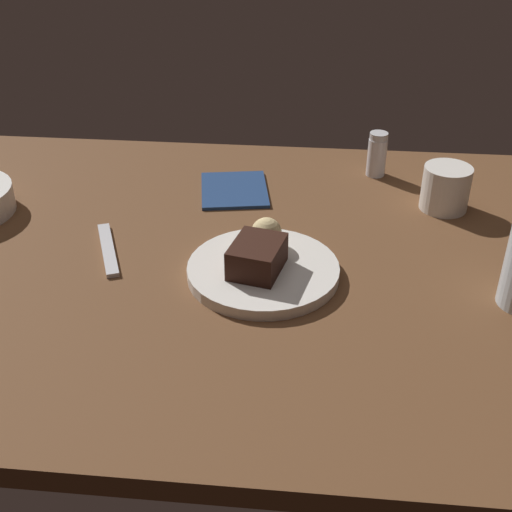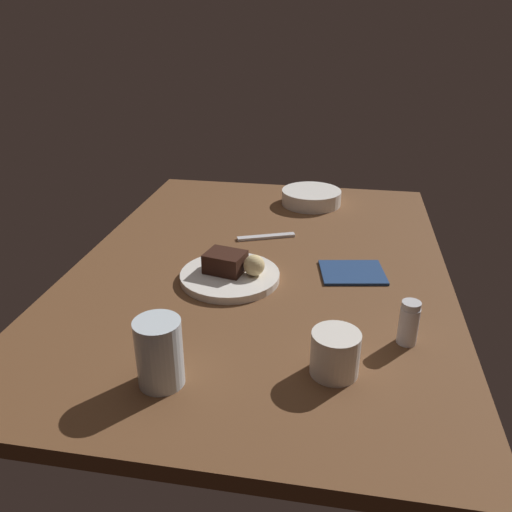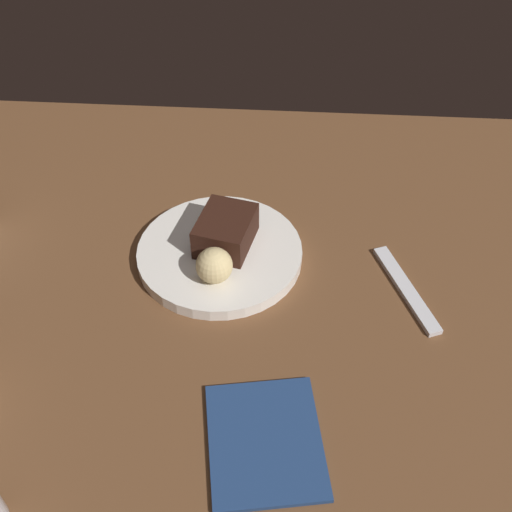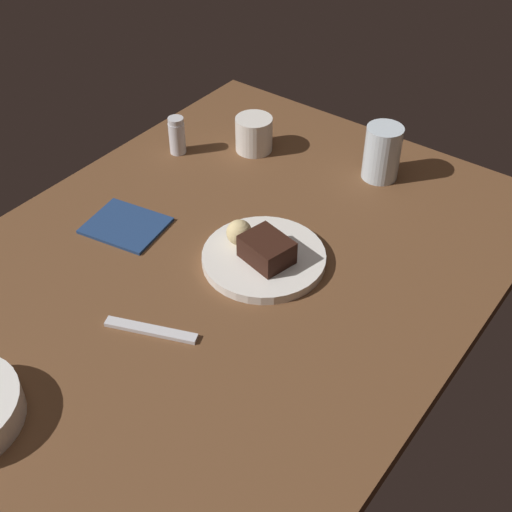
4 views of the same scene
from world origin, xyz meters
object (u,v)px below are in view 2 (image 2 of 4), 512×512
object	(u,v)px
bread_roll	(256,265)
coffee_cup	(335,353)
water_glass	(159,353)
dessert_spoon	(266,237)
side_bowl	(311,197)
dessert_plate	(230,276)
chocolate_cake_slice	(225,262)
salt_shaker	(409,323)
folded_napkin	(352,272)

from	to	relation	value
bread_roll	coffee_cup	size ratio (longest dim) A/B	0.58
water_glass	dessert_spoon	distance (cm)	59.81
side_bowl	coffee_cup	distance (cm)	80.44
dessert_plate	chocolate_cake_slice	world-z (taller)	chocolate_cake_slice
bread_roll	water_glass	size ratio (longest dim) A/B	0.41
dessert_plate	bread_roll	bearing A→B (deg)	-89.80
dessert_spoon	water_glass	bearing A→B (deg)	-118.93
bread_roll	salt_shaker	size ratio (longest dim) A/B	0.56
bread_roll	dessert_spoon	world-z (taller)	bread_roll
bread_roll	side_bowl	distance (cm)	52.20
folded_napkin	side_bowl	bearing A→B (deg)	15.89
dessert_spoon	folded_napkin	bearing A→B (deg)	-58.45
bread_roll	dessert_spoon	distance (cm)	24.13
chocolate_cake_slice	bread_roll	xyz separation A→B (cm)	(-0.74, -6.96, 0.12)
salt_shaker	dessert_plate	bearing A→B (deg)	63.73
water_glass	dessert_plate	bearing A→B (deg)	-5.16
water_glass	dessert_spoon	size ratio (longest dim) A/B	0.75
dessert_spoon	folded_napkin	xyz separation A→B (cm)	(-16.36, -21.95, -0.05)
dessert_plate	side_bowl	world-z (taller)	side_bowl
salt_shaker	chocolate_cake_slice	bearing A→B (deg)	63.48
folded_napkin	dessert_spoon	bearing A→B (deg)	53.30
coffee_cup	salt_shaker	bearing A→B (deg)	-49.15
folded_napkin	bread_roll	bearing A→B (deg)	110.07
salt_shaker	folded_napkin	distance (cm)	27.07
bread_roll	water_glass	xyz separation A→B (cm)	(-35.30, 9.01, 1.65)
water_glass	side_bowl	distance (cm)	88.56
salt_shaker	coffee_cup	world-z (taller)	salt_shaker
dessert_plate	dessert_spoon	size ratio (longest dim) A/B	1.44
side_bowl	folded_napkin	world-z (taller)	side_bowl
chocolate_cake_slice	bread_roll	size ratio (longest dim) A/B	1.80
bread_roll	side_bowl	bearing A→B (deg)	-8.63
coffee_cup	folded_napkin	bearing A→B (deg)	-4.50
chocolate_cake_slice	salt_shaker	bearing A→B (deg)	-116.52
dessert_plate	salt_shaker	bearing A→B (deg)	-116.27
water_glass	folded_napkin	xyz separation A→B (cm)	(42.75, -29.40, -5.30)
side_bowl	coffee_cup	xyz separation A→B (cm)	(-79.83, -9.75, 1.55)
chocolate_cake_slice	coffee_cup	bearing A→B (deg)	-139.76
salt_shaker	folded_napkin	size ratio (longest dim) A/B	0.59
coffee_cup	dessert_spoon	bearing A→B (deg)	20.18
dessert_plate	folded_napkin	size ratio (longest dim) A/B	1.55
side_bowl	folded_napkin	size ratio (longest dim) A/B	1.27
chocolate_cake_slice	folded_napkin	world-z (taller)	chocolate_cake_slice
dessert_plate	dessert_spoon	distance (cm)	24.22
bread_roll	coffee_cup	world-z (taller)	coffee_cup
dessert_plate	bread_roll	size ratio (longest dim) A/B	4.74
bread_roll	salt_shaker	distance (cm)	34.68
chocolate_cake_slice	side_bowl	world-z (taller)	chocolate_cake_slice
dessert_plate	coffee_cup	distance (cm)	36.78
chocolate_cake_slice	side_bowl	size ratio (longest dim) A/B	0.46
coffee_cup	bread_roll	bearing A→B (deg)	31.89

